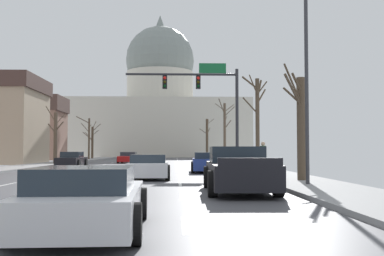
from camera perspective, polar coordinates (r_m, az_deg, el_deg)
ground at (r=17.77m, az=-12.85°, el=-7.06°), size 20.00×180.00×0.20m
signal_gantry at (r=33.02m, az=1.78°, el=4.22°), size 7.91×0.41×7.35m
street_lamp_right at (r=18.27m, az=12.85°, el=9.54°), size 2.28×0.24×8.72m
capitol_building at (r=95.77m, az=-3.92°, el=2.06°), size 34.28×23.59×29.00m
sedan_near_00 at (r=29.42m, az=1.89°, el=-4.23°), size 2.14×4.53×1.24m
sedan_near_01 at (r=22.90m, az=-5.29°, el=-4.75°), size 2.13×4.53×1.17m
pickup_truck_near_02 at (r=15.92m, az=5.67°, el=-5.20°), size 2.33×5.75×1.52m
sedan_near_03 at (r=8.36m, az=-12.73°, el=-8.59°), size 2.11×4.33×1.12m
sedan_oncoming_00 at (r=39.83m, az=-14.38°, el=-3.76°), size 1.98×4.45×1.23m
sedan_oncoming_01 at (r=50.27m, az=-7.72°, el=-3.60°), size 2.04×4.56×1.15m
flank_building_01 at (r=68.98m, az=-20.74°, el=0.03°), size 13.44×7.27×8.70m
bare_tree_00 at (r=70.37m, az=1.83°, el=-1.22°), size 2.25×2.11×5.90m
bare_tree_01 at (r=70.44m, az=-12.00°, el=-1.60°), size 2.81×1.66×5.38m
bare_tree_02 at (r=50.59m, az=4.00°, el=-0.24°), size 2.27×2.09×6.70m
bare_tree_03 at (r=46.40m, az=-16.23°, el=-0.99°), size 1.83×1.36×5.40m
bare_tree_04 at (r=29.85m, az=7.91°, el=1.33°), size 1.73×2.28×6.18m
bare_tree_05 at (r=65.68m, az=-12.45°, el=-1.03°), size 1.90×1.20×5.85m
bare_tree_06 at (r=20.19m, az=13.00°, el=0.42°), size 1.37×2.12×4.73m
pedestrian_00 at (r=25.64m, az=8.62°, el=-3.34°), size 0.35×0.34×1.69m
bicycle_parked at (r=20.59m, az=10.49°, el=-5.17°), size 0.12×1.77×0.85m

